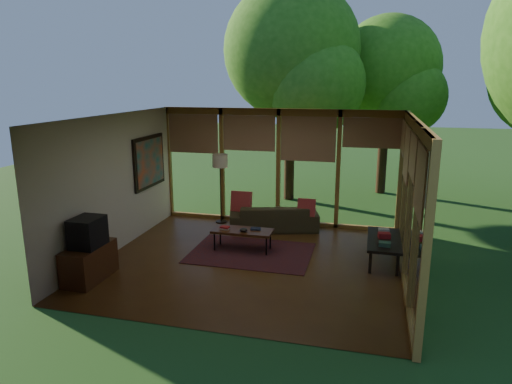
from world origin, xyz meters
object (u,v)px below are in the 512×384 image
(television, at_px, (88,232))
(side_console, at_px, (384,241))
(coffee_table, at_px, (242,231))
(media_cabinet, at_px, (89,263))
(floor_lamp, at_px, (220,165))
(sofa, at_px, (274,217))

(television, relative_size, side_console, 0.39)
(coffee_table, bearing_deg, media_cabinet, -137.46)
(television, bearing_deg, media_cabinet, 180.00)
(floor_lamp, bearing_deg, media_cabinet, -107.59)
(media_cabinet, height_order, side_console, media_cabinet)
(coffee_table, height_order, side_console, side_console)
(media_cabinet, height_order, floor_lamp, floor_lamp)
(media_cabinet, relative_size, coffee_table, 0.83)
(floor_lamp, relative_size, side_console, 1.18)
(sofa, xyz_separation_m, media_cabinet, (-2.48, -3.41, 0.01))
(sofa, relative_size, side_console, 1.42)
(media_cabinet, bearing_deg, side_console, 22.69)
(media_cabinet, relative_size, side_console, 0.71)
(floor_lamp, relative_size, coffee_table, 1.38)
(coffee_table, bearing_deg, side_console, 1.36)
(floor_lamp, distance_m, side_console, 4.17)
(television, relative_size, coffee_table, 0.46)
(floor_lamp, bearing_deg, sofa, -8.61)
(sofa, distance_m, side_console, 2.76)
(coffee_table, bearing_deg, sofa, 77.17)
(television, xyz_separation_m, side_console, (4.85, 2.04, -0.44))
(media_cabinet, distance_m, television, 0.55)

